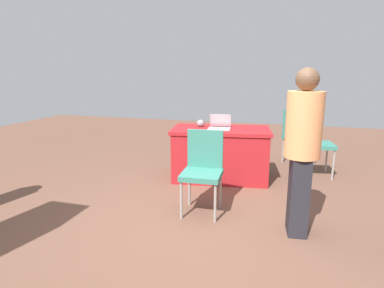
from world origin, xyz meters
TOP-DOWN VIEW (x-y plane):
  - ground_plane at (0.00, 0.00)m, footprint 14.40×14.40m
  - table_foreground at (0.04, -1.73)m, footprint 1.54×0.99m
  - chair_near_front at (-1.08, -2.85)m, footprint 0.62×0.62m
  - chair_tucked_right at (0.01, -0.52)m, footprint 0.46×0.46m
  - chair_aisle at (-1.31, -2.25)m, footprint 0.50×0.50m
  - person_attendee_standing at (-1.03, -0.27)m, footprint 0.37×0.37m
  - laptop_silver at (0.06, -1.70)m, footprint 0.34×0.32m
  - yarn_ball at (0.37, -1.79)m, footprint 0.11×0.11m
  - scissors_red at (-0.39, -1.71)m, footprint 0.18×0.05m

SIDE VIEW (x-z plane):
  - ground_plane at x=0.00m, z-range 0.00..0.00m
  - table_foreground at x=0.04m, z-range 0.00..0.78m
  - chair_tucked_right at x=0.01m, z-range 0.07..1.01m
  - chair_near_front at x=-1.08m, z-range 0.07..1.02m
  - chair_aisle at x=-1.31m, z-range 0.08..1.05m
  - scissors_red at x=-0.39m, z-range 0.78..0.78m
  - laptop_silver at x=0.06m, z-range 0.71..0.92m
  - yarn_ball at x=0.37m, z-range 0.78..0.89m
  - person_attendee_standing at x=-1.03m, z-range 0.09..1.74m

